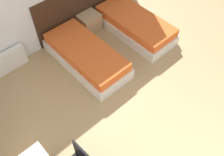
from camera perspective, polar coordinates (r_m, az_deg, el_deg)
name	(u,v)px	position (r m, az deg, el deg)	size (l,w,h in m)	color
headboard_panel	(82,6)	(6.11, -6.84, 16.00)	(2.50, 0.03, 1.12)	#382316
bed_near_window	(86,56)	(5.38, -5.92, 5.08)	(0.92, 2.00, 0.44)	silver
bed_near_door	(135,25)	(6.11, 5.22, 11.95)	(0.92, 2.00, 0.44)	silver
nightstand	(89,22)	(6.17, -5.18, 12.53)	(0.48, 0.40, 0.44)	tan
radiator	(2,65)	(5.62, -23.78, 2.84)	(1.05, 0.12, 0.49)	silver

